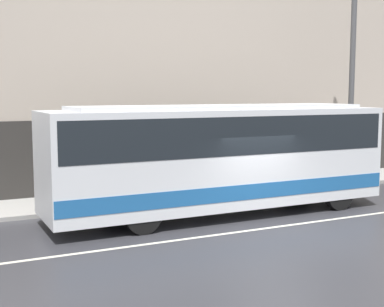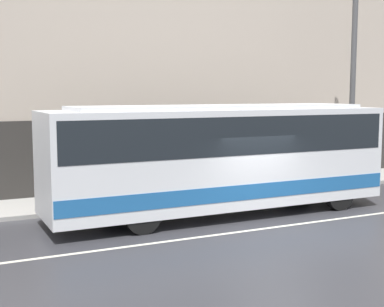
# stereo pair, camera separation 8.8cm
# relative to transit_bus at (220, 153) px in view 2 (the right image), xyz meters

# --- Properties ---
(ground_plane) EXTENTS (60.00, 60.00, 0.00)m
(ground_plane) POSITION_rel_transit_bus_xyz_m (0.58, -2.07, -1.91)
(ground_plane) COLOR #333338
(sidewalk) EXTENTS (60.00, 2.71, 0.13)m
(sidewalk) POSITION_rel_transit_bus_xyz_m (0.58, 3.28, -1.84)
(sidewalk) COLOR #A09E99
(sidewalk) RESTS_ON ground_plane
(building_facade) EXTENTS (60.00, 0.35, 12.96)m
(building_facade) POSITION_rel_transit_bus_xyz_m (0.58, 4.78, 4.36)
(building_facade) COLOR #B7A899
(building_facade) RESTS_ON ground_plane
(lane_stripe) EXTENTS (54.00, 0.14, 0.01)m
(lane_stripe) POSITION_rel_transit_bus_xyz_m (0.58, -2.07, -1.90)
(lane_stripe) COLOR beige
(lane_stripe) RESTS_ON ground_plane
(transit_bus) EXTENTS (10.74, 2.55, 3.38)m
(transit_bus) POSITION_rel_transit_bus_xyz_m (0.00, 0.00, 0.00)
(transit_bus) COLOR silver
(transit_bus) RESTS_ON ground_plane
(utility_pole_near) EXTENTS (0.22, 0.22, 7.81)m
(utility_pole_near) POSITION_rel_transit_bus_xyz_m (7.55, 2.59, 2.13)
(utility_pole_near) COLOR #4C4C4F
(utility_pole_near) RESTS_ON sidewalk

